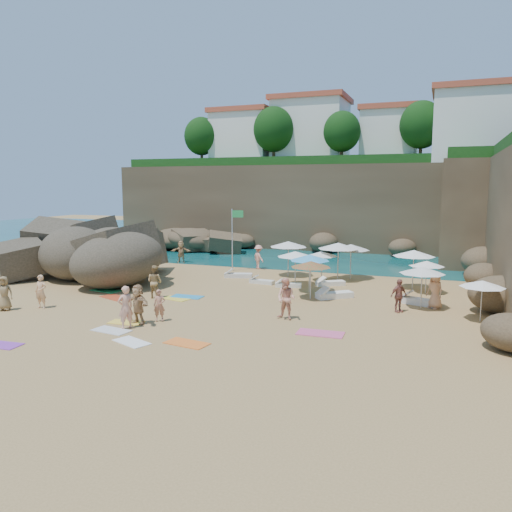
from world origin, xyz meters
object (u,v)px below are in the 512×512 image
(parasol_1, at_px, (288,244))
(person_stand_4, at_px, (435,290))
(person_stand_0, at_px, (41,292))
(lounger_0, at_px, (238,275))
(person_stand_3, at_px, (399,296))
(person_stand_6, at_px, (125,307))
(person_stand_1, at_px, (155,282))
(person_stand_2, at_px, (259,257))
(parasol_0, at_px, (351,247))
(parasol_2, at_px, (414,253))
(rock_outcrop, at_px, (93,276))
(person_stand_5, at_px, (181,252))
(flag_pole, at_px, (234,231))

(parasol_1, height_order, person_stand_4, parasol_1)
(person_stand_0, bearing_deg, lounger_0, 56.48)
(person_stand_3, distance_m, person_stand_6, 12.82)
(person_stand_1, distance_m, person_stand_4, 14.65)
(person_stand_0, distance_m, person_stand_2, 16.09)
(parasol_0, bearing_deg, person_stand_0, -134.40)
(person_stand_6, bearing_deg, parasol_2, 169.96)
(lounger_0, bearing_deg, person_stand_2, 72.72)
(rock_outcrop, bearing_deg, person_stand_5, 70.35)
(lounger_0, xyz_separation_m, person_stand_2, (0.08, 3.70, 0.74))
(parasol_2, distance_m, person_stand_5, 18.48)
(flag_pole, height_order, person_stand_1, flag_pole)
(person_stand_4, bearing_deg, parasol_1, -172.23)
(parasol_2, bearing_deg, parasol_1, 170.19)
(parasol_2, bearing_deg, person_stand_0, -146.30)
(parasol_0, height_order, person_stand_0, parasol_0)
(lounger_0, distance_m, person_stand_1, 7.50)
(person_stand_2, relative_size, person_stand_5, 1.02)
(lounger_0, bearing_deg, parasol_1, 13.27)
(person_stand_1, xyz_separation_m, person_stand_3, (12.73, 1.50, -0.09))
(person_stand_5, distance_m, person_stand_6, 18.57)
(parasol_2, height_order, person_stand_4, parasol_2)
(person_stand_1, xyz_separation_m, person_stand_5, (-4.89, 11.71, -0.04))
(parasol_0, distance_m, lounger_0, 7.66)
(rock_outcrop, relative_size, person_stand_6, 4.69)
(person_stand_4, height_order, person_stand_6, person_stand_6)
(person_stand_2, bearing_deg, person_stand_6, 130.48)
(person_stand_5, bearing_deg, rock_outcrop, -126.41)
(rock_outcrop, height_order, person_stand_4, person_stand_4)
(parasol_2, relative_size, person_stand_4, 1.32)
(person_stand_2, bearing_deg, parasol_0, -151.54)
(lounger_0, bearing_deg, parasol_0, 1.26)
(person_stand_0, xyz_separation_m, person_stand_1, (4.10, 3.98, 0.06))
(rock_outcrop, xyz_separation_m, person_stand_2, (9.56, 6.63, 0.89))
(person_stand_1, bearing_deg, rock_outcrop, -23.03)
(flag_pole, xyz_separation_m, person_stand_6, (1.38, -15.12, -1.91))
(person_stand_1, height_order, person_stand_3, person_stand_1)
(rock_outcrop, relative_size, person_stand_1, 4.85)
(parasol_0, bearing_deg, person_stand_3, -64.87)
(parasol_0, distance_m, person_stand_4, 8.50)
(flag_pole, height_order, person_stand_4, flag_pole)
(parasol_0, relative_size, parasol_2, 0.98)
(rock_outcrop, relative_size, lounger_0, 4.78)
(person_stand_2, relative_size, person_stand_3, 1.09)
(flag_pole, bearing_deg, parasol_2, -9.72)
(parasol_0, xyz_separation_m, person_stand_0, (-13.11, -13.39, -1.25))
(person_stand_0, height_order, person_stand_6, person_stand_6)
(parasol_2, xyz_separation_m, person_stand_6, (-11.04, -12.99, -1.20))
(person_stand_1, relative_size, person_stand_5, 1.04)
(lounger_0, distance_m, person_stand_6, 12.76)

